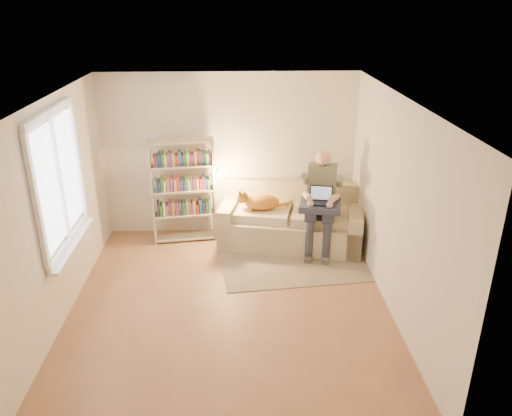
{
  "coord_description": "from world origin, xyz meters",
  "views": [
    {
      "loc": [
        0.12,
        -5.38,
        3.62
      ],
      "look_at": [
        0.37,
        1.0,
        0.91
      ],
      "focal_mm": 35.0,
      "sensor_mm": 36.0,
      "label": 1
    }
  ],
  "objects_px": {
    "person": "(321,196)",
    "cat": "(257,201)",
    "laptop": "(323,199)",
    "sofa": "(291,223)",
    "bookshelf": "(183,186)"
  },
  "relations": [
    {
      "from": "cat",
      "to": "bookshelf",
      "type": "bearing_deg",
      "value": -177.07
    },
    {
      "from": "sofa",
      "to": "cat",
      "type": "height_order",
      "value": "sofa"
    },
    {
      "from": "laptop",
      "to": "bookshelf",
      "type": "bearing_deg",
      "value": 177.29
    },
    {
      "from": "person",
      "to": "cat",
      "type": "bearing_deg",
      "value": 178.73
    },
    {
      "from": "cat",
      "to": "laptop",
      "type": "distance_m",
      "value": 1.04
    },
    {
      "from": "person",
      "to": "laptop",
      "type": "distance_m",
      "value": 0.14
    },
    {
      "from": "sofa",
      "to": "cat",
      "type": "xyz_separation_m",
      "value": [
        -0.55,
        -0.03,
        0.38
      ]
    },
    {
      "from": "sofa",
      "to": "cat",
      "type": "distance_m",
      "value": 0.67
    },
    {
      "from": "bookshelf",
      "to": "sofa",
      "type": "bearing_deg",
      "value": -12.36
    },
    {
      "from": "cat",
      "to": "bookshelf",
      "type": "relative_size",
      "value": 0.5
    },
    {
      "from": "laptop",
      "to": "cat",
      "type": "bearing_deg",
      "value": 170.97
    },
    {
      "from": "laptop",
      "to": "sofa",
      "type": "bearing_deg",
      "value": 147.86
    },
    {
      "from": "sofa",
      "to": "bookshelf",
      "type": "xyz_separation_m",
      "value": [
        -1.68,
        0.15,
        0.58
      ]
    },
    {
      "from": "sofa",
      "to": "bookshelf",
      "type": "distance_m",
      "value": 1.79
    },
    {
      "from": "sofa",
      "to": "bookshelf",
      "type": "height_order",
      "value": "bookshelf"
    }
  ]
}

